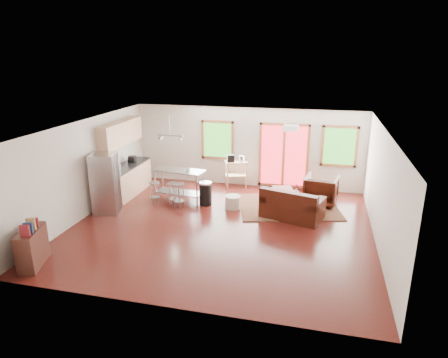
% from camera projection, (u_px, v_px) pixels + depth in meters
% --- Properties ---
extents(floor, '(7.50, 7.00, 0.02)m').
position_uv_depth(floor, '(221.00, 227.00, 10.25)').
color(floor, '#370E0B').
rests_on(floor, ground).
extents(ceiling, '(7.50, 7.00, 0.02)m').
position_uv_depth(ceiling, '(221.00, 126.00, 9.45)').
color(ceiling, silver).
rests_on(ceiling, ground).
extents(back_wall, '(7.50, 0.02, 2.60)m').
position_uv_depth(back_wall, '(247.00, 147.00, 13.09)').
color(back_wall, beige).
rests_on(back_wall, ground).
extents(left_wall, '(0.02, 7.00, 2.60)m').
position_uv_depth(left_wall, '(86.00, 169.00, 10.71)').
color(left_wall, beige).
rests_on(left_wall, ground).
extents(right_wall, '(0.02, 7.00, 2.60)m').
position_uv_depth(right_wall, '(383.00, 191.00, 8.99)').
color(right_wall, beige).
rests_on(right_wall, ground).
extents(front_wall, '(7.50, 0.02, 2.60)m').
position_uv_depth(front_wall, '(169.00, 241.00, 6.60)').
color(front_wall, beige).
rests_on(front_wall, ground).
extents(window_left, '(1.10, 0.05, 1.30)m').
position_uv_depth(window_left, '(218.00, 140.00, 13.22)').
color(window_left, '#275D1B').
rests_on(window_left, back_wall).
extents(french_doors, '(1.60, 0.05, 2.10)m').
position_uv_depth(french_doors, '(284.00, 156.00, 12.84)').
color(french_doors, red).
rests_on(french_doors, back_wall).
extents(window_right, '(1.10, 0.05, 1.30)m').
position_uv_depth(window_right, '(339.00, 146.00, 12.33)').
color(window_right, '#275D1B').
rests_on(window_right, back_wall).
extents(rug, '(3.23, 2.77, 0.03)m').
position_uv_depth(rug, '(288.00, 206.00, 11.56)').
color(rug, '#43532F').
rests_on(rug, floor).
extents(loveseat, '(1.77, 1.31, 0.84)m').
position_uv_depth(loveseat, '(292.00, 207.00, 10.69)').
color(loveseat, black).
rests_on(loveseat, floor).
extents(coffee_table, '(1.01, 0.67, 0.38)m').
position_uv_depth(coffee_table, '(296.00, 198.00, 11.36)').
color(coffee_table, '#371912').
rests_on(coffee_table, floor).
extents(armchair, '(1.03, 0.98, 0.94)m').
position_uv_depth(armchair, '(321.00, 189.00, 11.68)').
color(armchair, black).
rests_on(armchair, floor).
extents(ottoman, '(0.71, 0.71, 0.38)m').
position_uv_depth(ottoman, '(283.00, 194.00, 12.03)').
color(ottoman, black).
rests_on(ottoman, floor).
extents(pouf, '(0.47, 0.47, 0.38)m').
position_uv_depth(pouf, '(233.00, 202.00, 11.40)').
color(pouf, beige).
rests_on(pouf, floor).
extents(vase, '(0.19, 0.20, 0.31)m').
position_uv_depth(vase, '(296.00, 191.00, 11.35)').
color(vase, silver).
rests_on(vase, coffee_table).
extents(cabinets, '(0.64, 2.24, 2.30)m').
position_uv_depth(cabinets, '(125.00, 166.00, 12.33)').
color(cabinets, tan).
rests_on(cabinets, floor).
extents(refrigerator, '(0.80, 0.79, 1.67)m').
position_uv_depth(refrigerator, '(106.00, 183.00, 10.97)').
color(refrigerator, '#B7BABC').
rests_on(refrigerator, floor).
extents(island, '(1.56, 0.77, 0.95)m').
position_uv_depth(island, '(179.00, 179.00, 11.90)').
color(island, '#B7BABC').
rests_on(island, floor).
extents(cup, '(0.15, 0.14, 0.13)m').
position_uv_depth(cup, '(188.00, 169.00, 11.68)').
color(cup, silver).
rests_on(cup, island).
extents(bar_stool_a, '(0.41, 0.41, 0.65)m').
position_uv_depth(bar_stool_a, '(154.00, 188.00, 11.70)').
color(bar_stool_a, '#B7BABC').
rests_on(bar_stool_a, floor).
extents(bar_stool_b, '(0.36, 0.36, 0.68)m').
position_uv_depth(bar_stool_b, '(173.00, 189.00, 11.55)').
color(bar_stool_b, '#B7BABC').
rests_on(bar_stool_b, floor).
extents(bar_stool_c, '(0.45, 0.45, 0.74)m').
position_uv_depth(bar_stool_c, '(179.00, 190.00, 11.31)').
color(bar_stool_c, '#B7BABC').
rests_on(bar_stool_c, floor).
extents(trash_can, '(0.46, 0.46, 0.69)m').
position_uv_depth(trash_can, '(206.00, 193.00, 11.64)').
color(trash_can, black).
rests_on(trash_can, floor).
extents(kitchen_cart, '(0.83, 0.68, 1.10)m').
position_uv_depth(kitchen_cart, '(235.00, 165.00, 13.07)').
color(kitchen_cart, tan).
rests_on(kitchen_cart, floor).
extents(bookshelf, '(0.61, 0.98, 1.07)m').
position_uv_depth(bookshelf, '(32.00, 247.00, 8.29)').
color(bookshelf, '#371912').
rests_on(bookshelf, floor).
extents(ceiling_flush, '(0.35, 0.35, 0.12)m').
position_uv_depth(ceiling_flush, '(291.00, 128.00, 9.66)').
color(ceiling_flush, white).
rests_on(ceiling_flush, ceiling).
extents(pendant_light, '(0.80, 0.18, 0.79)m').
position_uv_depth(pendant_light, '(170.00, 139.00, 11.49)').
color(pendant_light, gray).
rests_on(pendant_light, ceiling).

